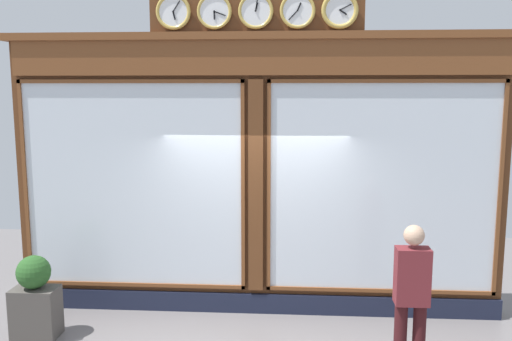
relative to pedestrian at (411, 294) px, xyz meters
The scene contains 4 objects.
shop_facade 2.67m from the pedestrian, 43.74° to the right, with size 6.83×0.42×4.43m.
pedestrian is the anchor object (origin of this frame).
planter_box 4.59m from the pedestrian, ahead, with size 0.56×0.36×0.64m, color #4C4742.
planter_shrub 4.55m from the pedestrian, ahead, with size 0.42×0.42×0.42m, color #285623.
Camera 1 is at (-0.49, 7.22, 3.10)m, focal length 37.90 mm.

